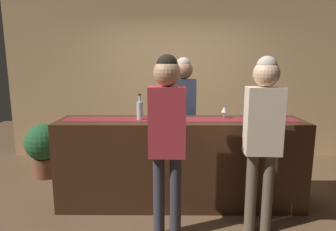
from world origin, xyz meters
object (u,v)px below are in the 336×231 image
at_px(wine_bottle_green, 268,109).
at_px(wine_glass_near_customer, 168,110).
at_px(customer_sipping, 263,126).
at_px(wine_glass_far_end, 249,112).
at_px(wine_bottle_clear, 140,110).
at_px(potted_plant_tall, 44,146).
at_px(bartender, 183,107).
at_px(wine_glass_mid_counter, 224,110).
at_px(customer_browsing, 167,127).

xyz_separation_m(wine_bottle_green, wine_glass_near_customer, (-1.18, -0.02, -0.01)).
distance_m(wine_bottle_green, customer_sipping, 0.71).
xyz_separation_m(wine_glass_far_end, customer_sipping, (0.00, -0.49, -0.05)).
height_order(wine_bottle_clear, wine_bottle_green, same).
bearing_deg(wine_bottle_green, potted_plant_tall, 165.87).
height_order(wine_bottle_clear, customer_sipping, customer_sipping).
xyz_separation_m(wine_bottle_green, customer_sipping, (-0.26, -0.66, -0.06)).
bearing_deg(bartender, wine_bottle_clear, 50.55).
relative_size(wine_glass_near_customer, customer_sipping, 0.08).
bearing_deg(potted_plant_tall, wine_bottle_clear, -29.10).
relative_size(wine_bottle_clear, wine_glass_far_end, 2.10).
relative_size(wine_bottle_clear, bartender, 0.17).
relative_size(wine_bottle_green, bartender, 0.17).
height_order(bartender, potted_plant_tall, bartender).
bearing_deg(bartender, wine_bottle_green, 154.37).
relative_size(wine_bottle_clear, wine_glass_mid_counter, 2.10).
height_order(wine_bottle_green, wine_glass_mid_counter, wine_bottle_green).
xyz_separation_m(customer_sipping, customer_browsing, (-0.92, -0.10, 0.01)).
height_order(wine_bottle_green, bartender, bartender).
bearing_deg(bartender, wine_glass_far_end, 138.42).
xyz_separation_m(wine_glass_far_end, bartender, (-0.71, 0.67, -0.04)).
xyz_separation_m(wine_bottle_clear, wine_glass_far_end, (1.23, -0.08, -0.01)).
relative_size(wine_glass_near_customer, wine_glass_far_end, 1.00).
height_order(wine_glass_near_customer, customer_browsing, customer_browsing).
bearing_deg(wine_glass_far_end, customer_sipping, -89.49).
bearing_deg(customer_browsing, wine_bottle_clear, 116.81).
xyz_separation_m(wine_glass_mid_counter, wine_glass_far_end, (0.25, -0.16, 0.00)).
distance_m(wine_glass_near_customer, bartender, 0.57).
height_order(customer_browsing, potted_plant_tall, customer_browsing).
distance_m(wine_bottle_clear, wine_bottle_green, 1.50).
bearing_deg(wine_glass_mid_counter, wine_bottle_clear, -175.37).
bearing_deg(bartender, potted_plant_tall, -5.09).
bearing_deg(wine_bottle_green, wine_glass_mid_counter, -179.29).
xyz_separation_m(wine_bottle_green, wine_glass_far_end, (-0.27, -0.16, -0.01)).
bearing_deg(wine_glass_mid_counter, customer_browsing, -131.71).
relative_size(wine_bottle_clear, potted_plant_tall, 0.38).
xyz_separation_m(wine_bottle_clear, customer_sipping, (1.24, -0.57, -0.06)).
relative_size(wine_glass_near_customer, bartender, 0.08).
xyz_separation_m(bartender, customer_browsing, (-0.21, -1.26, 0.00)).
distance_m(wine_bottle_clear, potted_plant_tall, 1.87).
relative_size(wine_glass_near_customer, potted_plant_tall, 0.18).
bearing_deg(potted_plant_tall, bartender, -7.02).
relative_size(bartender, potted_plant_tall, 2.19).
height_order(wine_glass_near_customer, customer_sipping, customer_sipping).
bearing_deg(customer_sipping, customer_browsing, -171.47).
bearing_deg(wine_bottle_clear, potted_plant_tall, 150.90).
bearing_deg(wine_glass_far_end, potted_plant_tall, 161.46).
height_order(wine_bottle_clear, potted_plant_tall, wine_bottle_clear).
xyz_separation_m(wine_bottle_green, potted_plant_tall, (-3.02, 0.76, -0.69)).
xyz_separation_m(wine_glass_far_end, customer_browsing, (-0.91, -0.59, -0.04)).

